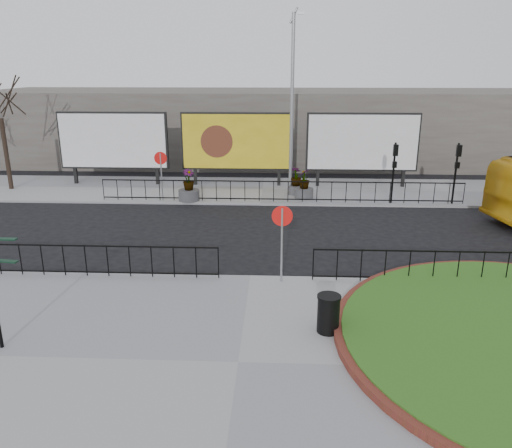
# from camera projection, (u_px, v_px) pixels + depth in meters

# --- Properties ---
(ground) EXTENTS (90.00, 90.00, 0.00)m
(ground) POSITION_uv_depth(u_px,v_px,m) (250.00, 279.00, 16.26)
(ground) COLOR black
(ground) RESTS_ON ground
(pavement_near) EXTENTS (30.00, 10.00, 0.12)m
(pavement_near) POSITION_uv_depth(u_px,v_px,m) (238.00, 364.00, 11.48)
(pavement_near) COLOR gray
(pavement_near) RESTS_ON ground
(pavement_far) EXTENTS (44.00, 6.00, 0.12)m
(pavement_far) POSITION_uv_depth(u_px,v_px,m) (263.00, 190.00, 27.68)
(pavement_far) COLOR gray
(pavement_far) RESTS_ON ground
(railing_near_left) EXTENTS (10.00, 0.10, 1.10)m
(railing_near_left) POSITION_uv_depth(u_px,v_px,m) (64.00, 260.00, 16.04)
(railing_near_left) COLOR black
(railing_near_left) RESTS_ON pavement_near
(railing_near_right) EXTENTS (9.00, 0.10, 1.10)m
(railing_near_right) POSITION_uv_depth(u_px,v_px,m) (458.00, 267.00, 15.49)
(railing_near_right) COLOR black
(railing_near_right) RESTS_ON pavement_near
(railing_far) EXTENTS (18.00, 0.10, 1.10)m
(railing_far) POSITION_uv_depth(u_px,v_px,m) (281.00, 191.00, 24.88)
(railing_far) COLOR black
(railing_far) RESTS_ON pavement_far
(speed_sign_far) EXTENTS (0.64, 0.07, 2.47)m
(speed_sign_far) POSITION_uv_depth(u_px,v_px,m) (161.00, 165.00, 24.86)
(speed_sign_far) COLOR gray
(speed_sign_far) RESTS_ON pavement_far
(speed_sign_near) EXTENTS (0.64, 0.07, 2.47)m
(speed_sign_near) POSITION_uv_depth(u_px,v_px,m) (282.00, 227.00, 15.27)
(speed_sign_near) COLOR gray
(speed_sign_near) RESTS_ON pavement_near
(billboard_left) EXTENTS (6.20, 0.31, 4.10)m
(billboard_left) POSITION_uv_depth(u_px,v_px,m) (113.00, 141.00, 28.21)
(billboard_left) COLOR black
(billboard_left) RESTS_ON pavement_far
(billboard_mid) EXTENTS (6.20, 0.31, 4.10)m
(billboard_mid) POSITION_uv_depth(u_px,v_px,m) (237.00, 142.00, 27.90)
(billboard_mid) COLOR black
(billboard_mid) RESTS_ON pavement_far
(billboard_right) EXTENTS (6.20, 0.31, 4.10)m
(billboard_right) POSITION_uv_depth(u_px,v_px,m) (362.00, 143.00, 27.60)
(billboard_right) COLOR black
(billboard_right) RESTS_ON pavement_far
(lamp_post) EXTENTS (0.74, 0.18, 9.23)m
(lamp_post) POSITION_uv_depth(u_px,v_px,m) (292.00, 104.00, 25.22)
(lamp_post) COLOR gray
(lamp_post) RESTS_ON pavement_far
(signal_pole_a) EXTENTS (0.22, 0.26, 3.00)m
(signal_pole_a) POSITION_uv_depth(u_px,v_px,m) (394.00, 164.00, 24.24)
(signal_pole_a) COLOR black
(signal_pole_a) RESTS_ON pavement_far
(signal_pole_b) EXTENTS (0.22, 0.26, 3.00)m
(signal_pole_b) POSITION_uv_depth(u_px,v_px,m) (457.00, 164.00, 24.11)
(signal_pole_b) COLOR black
(signal_pole_b) RESTS_ON pavement_far
(tree_left) EXTENTS (2.00, 2.00, 7.00)m
(tree_left) POSITION_uv_depth(u_px,v_px,m) (2.00, 125.00, 26.74)
(tree_left) COLOR #2D2119
(tree_left) RESTS_ON pavement_far
(building_backdrop) EXTENTS (40.00, 10.00, 5.00)m
(building_backdrop) POSITION_uv_depth(u_px,v_px,m) (267.00, 126.00, 36.47)
(building_backdrop) COLOR #656058
(building_backdrop) RESTS_ON ground
(litter_bin) EXTENTS (0.61, 0.61, 1.01)m
(litter_bin) POSITION_uv_depth(u_px,v_px,m) (328.00, 313.00, 12.65)
(litter_bin) COLOR black
(litter_bin) RESTS_ON pavement_near
(planter_a) EXTENTS (1.05, 1.05, 1.60)m
(planter_a) POSITION_uv_depth(u_px,v_px,m) (189.00, 189.00, 25.17)
(planter_a) COLOR #4C4C4F
(planter_a) RESTS_ON pavement_far
(planter_b) EXTENTS (0.87, 0.87, 1.46)m
(planter_b) POSITION_uv_depth(u_px,v_px,m) (296.00, 183.00, 26.45)
(planter_b) COLOR #4C4C4F
(planter_b) RESTS_ON pavement_far
(planter_c) EXTENTS (0.96, 0.96, 1.50)m
(planter_c) POSITION_uv_depth(u_px,v_px,m) (304.00, 187.00, 25.68)
(planter_c) COLOR #4C4C4F
(planter_c) RESTS_ON pavement_far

